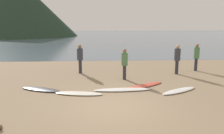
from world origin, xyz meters
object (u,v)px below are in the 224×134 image
Objects in this scene: surfboard_0 at (41,89)px; surfboard_1 at (79,93)px; surfboard_2 at (123,90)px; person_2 at (177,57)px; person_3 at (80,56)px; person_1 at (197,55)px; surfboard_3 at (143,86)px; surfboard_4 at (179,91)px; person_0 at (125,61)px.

surfboard_0 reaches higher than surfboard_1.
surfboard_1 is at bearing -169.65° from surfboard_2.
person_2 is 1.01× the size of person_3.
person_1 reaches higher than surfboard_1.
surfboard_2 reaches higher than surfboard_3.
person_1 is (7.26, 4.60, 1.01)m from surfboard_1.
surfboard_0 reaches higher than surfboard_4.
person_2 is at bearing 42.10° from surfboard_4.
surfboard_2 is (1.99, 0.44, 0.00)m from surfboard_1.
surfboard_4 is at bearing -8.48° from surfboard_2.
person_0 is 3.57m from person_2.
surfboard_4 is 3.42m from person_0.
person_2 is at bearing 39.55° from surfboard_2.
person_1 is 7.54m from person_3.
surfboard_3 is 1.44× the size of person_3.
surfboard_3 is 1.75m from surfboard_4.
person_3 reaches higher than person_1.
person_3 reaches higher than surfboard_1.
person_2 is (5.67, 3.72, 1.03)m from surfboard_1.
surfboard_3 is 3.90m from person_2.
person_1 reaches higher than surfboard_4.
surfboard_4 is at bearing -98.92° from person_1.
surfboard_2 reaches higher than surfboard_4.
surfboard_3 is (4.84, 0.32, -0.01)m from surfboard_0.
surfboard_0 is 9.92m from person_1.
surfboard_2 is 1.29× the size of surfboard_4.
person_2 is 5.97m from person_3.
surfboard_4 is at bearing 174.28° from person_2.
surfboard_4 is at bearing 12.26° from surfboard_1.
person_3 reaches higher than surfboard_2.
person_1 reaches higher than surfboard_0.
person_2 is (-1.60, -0.88, 0.02)m from person_1.
surfboard_1 is 0.78× the size of surfboard_2.
person_1 is at bearing -49.44° from person_2.
surfboard_2 is 5.03m from person_2.
person_3 is (-3.31, 3.27, 1.02)m from surfboard_3.
surfboard_4 is 5.30m from person_1.
person_3 is at bearing -155.24° from person_1.
surfboard_2 is 1.04× the size of surfboard_3.
surfboard_4 is at bearing 18.65° from surfboard_0.
surfboard_4 is 1.22× the size of person_0.
surfboard_1 is (1.81, -0.71, -0.00)m from surfboard_0.
surfboard_2 is at bearing -129.57° from person_3.
person_1 is (5.27, 4.16, 1.01)m from surfboard_2.
person_0 reaches higher than surfboard_1.
person_1 is (2.71, 4.44, 1.01)m from surfboard_4.
person_0 is at bearing 79.45° from surfboard_2.
surfboard_1 reaches higher than surfboard_4.
surfboard_0 is 6.38m from surfboard_4.
person_1 reaches higher than surfboard_3.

